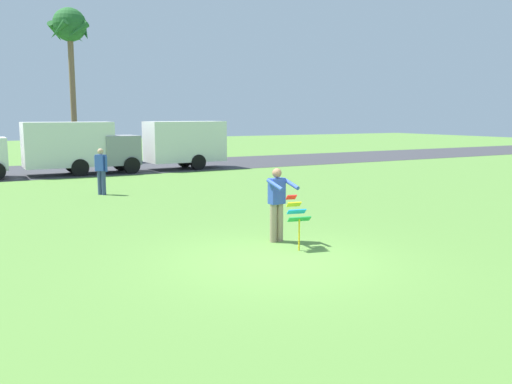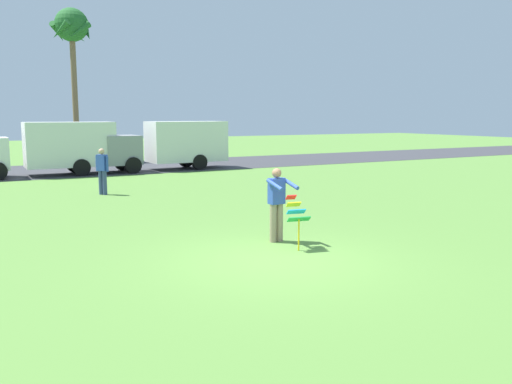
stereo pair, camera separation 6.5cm
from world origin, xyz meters
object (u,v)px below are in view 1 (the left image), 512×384
at_px(kite_held, 297,214).
at_px(person_walker_near, 101,170).
at_px(parked_truck_white_box, 51,147).
at_px(palm_tree_right_near, 70,32).
at_px(parked_truck_grey_van, 171,144).
at_px(person_kite_flyer, 277,202).

distance_m(kite_held, person_walker_near, 10.53).
distance_m(parked_truck_white_box, palm_tree_right_near, 11.25).
bearing_deg(kite_held, parked_truck_grey_van, 78.70).
bearing_deg(kite_held, person_walker_near, 100.37).
bearing_deg(person_walker_near, kite_held, -79.63).
bearing_deg(palm_tree_right_near, kite_held, -90.25).
distance_m(person_kite_flyer, parked_truck_grey_van, 17.67).
relative_size(kite_held, palm_tree_right_near, 0.12).
relative_size(person_kite_flyer, parked_truck_white_box, 0.26).
relative_size(palm_tree_right_near, person_walker_near, 5.61).
xyz_separation_m(kite_held, person_walker_near, (-1.90, 10.36, 0.14)).
bearing_deg(palm_tree_right_near, parked_truck_white_box, -107.48).
bearing_deg(parked_truck_grey_van, palm_tree_right_near, 112.19).
distance_m(person_kite_flyer, parked_truck_white_box, 17.48).
bearing_deg(person_kite_flyer, kite_held, -87.97).
distance_m(parked_truck_white_box, person_walker_near, 7.75).
xyz_separation_m(palm_tree_right_near, person_walker_near, (-2.01, -16.27, -7.25)).
height_order(palm_tree_right_near, person_walker_near, palm_tree_right_near).
relative_size(person_kite_flyer, palm_tree_right_near, 0.18).
height_order(parked_truck_white_box, parked_truck_grey_van, same).
bearing_deg(palm_tree_right_near, person_kite_flyer, -90.32).
bearing_deg(parked_truck_grey_van, person_walker_near, -125.54).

